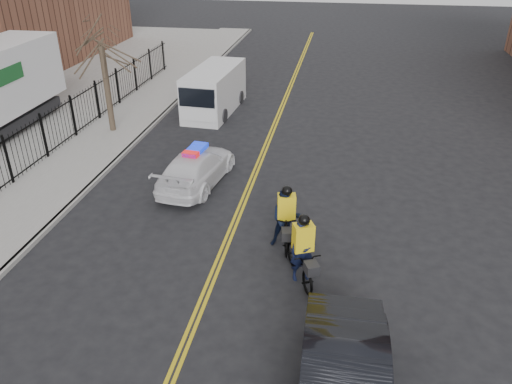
{
  "coord_description": "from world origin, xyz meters",
  "views": [
    {
      "loc": [
        3.21,
        -11.28,
        8.85
      ],
      "look_at": [
        0.75,
        2.71,
        1.3
      ],
      "focal_mm": 35.0,
      "sensor_mm": 36.0,
      "label": 1
    }
  ],
  "objects_px": {
    "cyclist_near": "(302,257)",
    "police_cruiser": "(197,168)",
    "cargo_van": "(214,91)",
    "cyclist_far": "(286,223)"
  },
  "relations": [
    {
      "from": "police_cruiser",
      "to": "cyclist_far",
      "type": "bearing_deg",
      "value": 143.82
    },
    {
      "from": "cyclist_near",
      "to": "cyclist_far",
      "type": "distance_m",
      "value": 1.72
    },
    {
      "from": "cargo_van",
      "to": "cyclist_far",
      "type": "height_order",
      "value": "cargo_van"
    },
    {
      "from": "police_cruiser",
      "to": "cyclist_near",
      "type": "xyz_separation_m",
      "value": [
        4.56,
        -5.25,
        0.05
      ]
    },
    {
      "from": "police_cruiser",
      "to": "cargo_van",
      "type": "height_order",
      "value": "cargo_van"
    },
    {
      "from": "police_cruiser",
      "to": "cyclist_far",
      "type": "distance_m",
      "value": 5.36
    },
    {
      "from": "cyclist_near",
      "to": "cargo_van",
      "type": "bearing_deg",
      "value": 89.35
    },
    {
      "from": "cyclist_near",
      "to": "cyclist_far",
      "type": "bearing_deg",
      "value": 88.05
    },
    {
      "from": "cargo_van",
      "to": "cyclist_far",
      "type": "distance_m",
      "value": 13.24
    },
    {
      "from": "cyclist_near",
      "to": "police_cruiser",
      "type": "bearing_deg",
      "value": 106.64
    }
  ]
}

